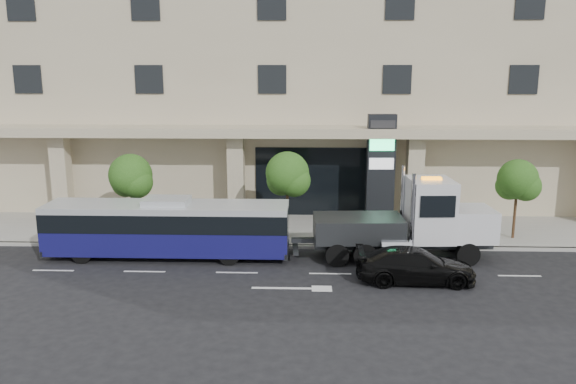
# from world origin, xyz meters

# --- Properties ---
(ground) EXTENTS (120.00, 120.00, 0.00)m
(ground) POSITION_xyz_m (0.00, 0.00, 0.00)
(ground) COLOR black
(ground) RESTS_ON ground
(sidewalk) EXTENTS (120.00, 6.00, 0.15)m
(sidewalk) POSITION_xyz_m (0.00, 5.00, 0.07)
(sidewalk) COLOR gray
(sidewalk) RESTS_ON ground
(curb) EXTENTS (120.00, 0.30, 0.15)m
(curb) POSITION_xyz_m (0.00, 2.00, 0.07)
(curb) COLOR gray
(curb) RESTS_ON ground
(convention_center) EXTENTS (60.00, 17.60, 20.00)m
(convention_center) POSITION_xyz_m (-0.00, 15.42, 9.97)
(convention_center) COLOR tan
(convention_center) RESTS_ON ground
(tree_left) EXTENTS (2.27, 2.20, 4.22)m
(tree_left) POSITION_xyz_m (-9.97, 3.59, 3.11)
(tree_left) COLOR #422B19
(tree_left) RESTS_ON sidewalk
(tree_mid) EXTENTS (2.28, 2.20, 4.38)m
(tree_mid) POSITION_xyz_m (-1.97, 3.59, 3.26)
(tree_mid) COLOR #422B19
(tree_mid) RESTS_ON sidewalk
(tree_right) EXTENTS (2.10, 2.00, 4.04)m
(tree_right) POSITION_xyz_m (9.53, 3.59, 3.04)
(tree_right) COLOR #422B19
(tree_right) RESTS_ON sidewalk
(city_bus) EXTENTS (11.13, 2.37, 2.82)m
(city_bus) POSITION_xyz_m (-7.41, 0.47, 1.43)
(city_bus) COLOR black
(city_bus) RESTS_ON ground
(tow_truck) EXTENTS (9.23, 2.64, 4.19)m
(tow_truck) POSITION_xyz_m (3.76, 0.62, 1.72)
(tow_truck) COLOR #2D3033
(tow_truck) RESTS_ON ground
(black_sedan) EXTENTS (4.86, 2.05, 1.40)m
(black_sedan) POSITION_xyz_m (3.44, -2.28, 0.70)
(black_sedan) COLOR black
(black_sedan) RESTS_ON ground
(signage_pylon) EXTENTS (1.54, 0.62, 6.07)m
(signage_pylon) POSITION_xyz_m (3.00, 6.02, 3.23)
(signage_pylon) COLOR black
(signage_pylon) RESTS_ON sidewalk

